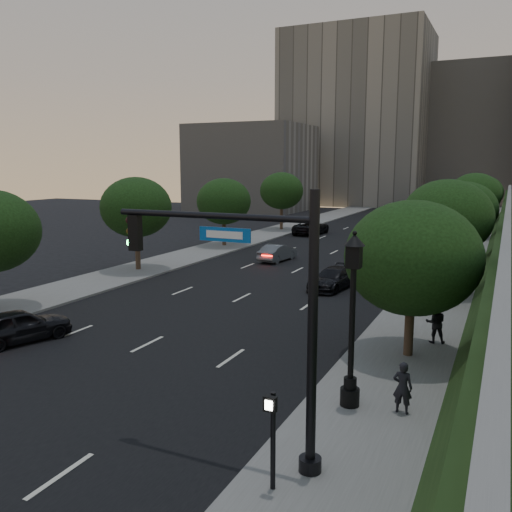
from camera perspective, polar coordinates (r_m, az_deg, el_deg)
The scene contains 27 objects.
ground at distance 20.19m, azimuth -19.98°, elevation -12.94°, with size 160.00×160.00×0.00m, color black.
road_surface at distance 45.69m, azimuth 7.48°, elevation 0.02°, with size 16.00×140.00×0.02m, color black.
sidewalk_right at distance 43.77m, azimuth 20.38°, elevation -0.84°, with size 4.50×140.00×0.15m, color slate.
sidewalk_left at distance 49.68m, azimuth -3.86°, elevation 0.92°, with size 4.50×140.00×0.15m, color slate.
parapet_wall at distance 41.13m, azimuth 25.01°, elevation 4.24°, with size 0.35×90.00×0.70m, color slate.
office_block_left at distance 108.87m, azimuth 10.60°, elevation 13.88°, with size 26.00×20.00×32.00m, color gray.
office_block_mid at distance 115.38m, azimuth 21.71°, elevation 11.63°, with size 22.00×18.00×26.00m, color #A19C93.
office_block_filler at distance 91.92m, azimuth -0.46°, elevation 9.25°, with size 18.00×16.00×14.00m, color #A19C93.
tree_right_a at distance 21.53m, azimuth 16.15°, elevation -0.19°, with size 5.20×5.20×6.24m.
tree_right_b at distance 33.30m, azimuth 19.44°, elevation 3.83°, with size 5.20×5.20×6.74m.
tree_right_c at distance 46.25m, azimuth 21.04°, elevation 4.59°, with size 5.20×5.20×6.24m.
tree_right_d at distance 60.17m, azimuth 22.05°, elevation 6.01°, with size 5.20×5.20×6.74m.
tree_right_e at distance 75.16m, azimuth 22.67°, elevation 6.17°, with size 5.20×5.20×6.24m.
tree_left_b at distance 39.19m, azimuth -12.51°, elevation 5.02°, with size 5.00×5.00×6.71m.
tree_left_c at distance 50.13m, azimuth -3.41°, elevation 5.75°, with size 5.00×5.00×6.34m.
tree_left_d at distance 62.76m, azimuth 2.71°, elevation 6.87°, with size 5.00×5.00×6.71m.
traffic_signal_mast at distance 13.21m, azimuth 1.44°, elevation -7.42°, with size 5.68×0.56×7.00m.
street_lamp at distance 16.84m, azimuth 10.06°, elevation -7.49°, with size 0.64×0.64×5.62m.
pedestrian_signal at distance 12.87m, azimuth 1.71°, elevation -18.06°, with size 0.30×0.33×2.50m.
sedan_near_left at distance 25.47m, azimuth -23.69°, elevation -6.73°, with size 1.74×4.33×1.48m, color black.
sedan_mid_left at distance 42.83m, azimuth 2.28°, elevation 0.36°, with size 1.43×4.11×1.35m, color #56595D.
sedan_far_left at distance 59.57m, azimuth 5.84°, elevation 3.02°, with size 2.59×5.63×1.56m, color black.
sedan_near_right at distance 33.54m, azimuth 8.13°, elevation -2.36°, with size 1.83×4.50×1.31m, color black.
sedan_far_right at distance 52.83m, azimuth 17.58°, elevation 1.78°, with size 1.83×4.56×1.55m, color #5A5E62.
pedestrian_a at distance 17.25m, azimuth 15.18°, elevation -13.21°, with size 0.59×0.38×1.60m, color black.
pedestrian_b at distance 24.03m, azimuth 18.39°, elevation -6.68°, with size 0.84×0.65×1.72m, color black.
pedestrian_c at distance 30.25m, azimuth 19.47°, elevation -3.30°, with size 1.09×0.45×1.86m, color black.
Camera 1 is at (13.48, -13.01, 7.54)m, focal length 38.00 mm.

